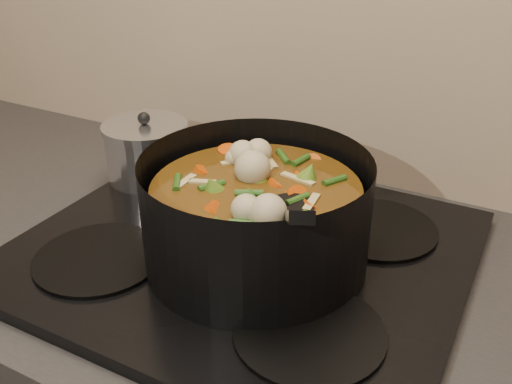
% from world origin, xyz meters
% --- Properties ---
extents(stovetop, '(0.62, 0.54, 0.03)m').
position_xyz_m(stovetop, '(0.00, 1.93, 0.92)').
color(stovetop, black).
rests_on(stovetop, counter).
extents(stockpot, '(0.37, 0.40, 0.23)m').
position_xyz_m(stockpot, '(0.03, 1.90, 1.00)').
color(stockpot, black).
rests_on(stockpot, stovetop).
extents(saucepan, '(0.15, 0.15, 0.12)m').
position_xyz_m(saucepan, '(-0.26, 2.05, 0.98)').
color(saucepan, silver).
rests_on(saucepan, stovetop).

